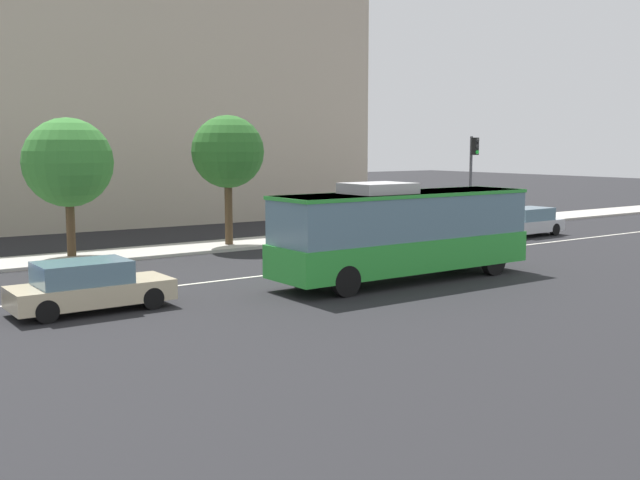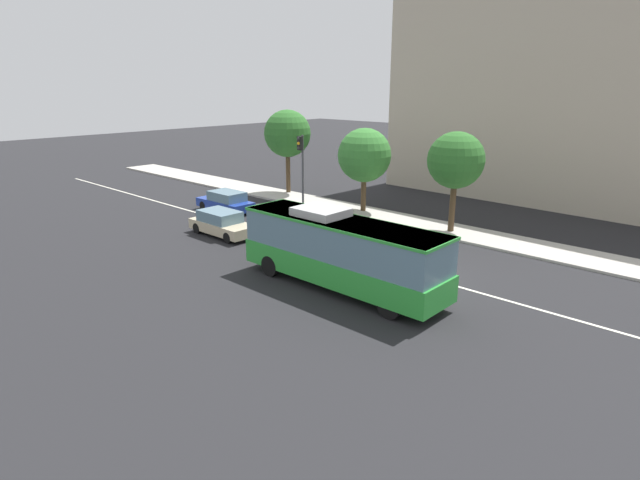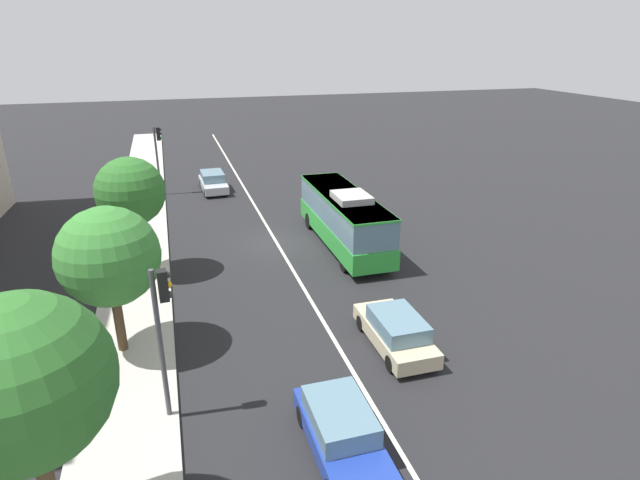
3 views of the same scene
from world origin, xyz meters
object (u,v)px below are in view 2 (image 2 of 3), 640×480
street_tree_kerbside_right (287,134)px  sedan_blue (226,202)px  transit_bus (341,249)px  sedan_beige (222,223)px  traffic_light_mid_block (301,158)px  street_tree_kerbside_centre (456,161)px  street_tree_kerbside_left (364,155)px

street_tree_kerbside_right → sedan_blue: bearing=-80.5°
transit_bus → sedan_beige: size_ratio=2.22×
transit_bus → sedan_beige: (-10.60, 1.51, -1.09)m
transit_bus → sedan_blue: 16.13m
street_tree_kerbside_right → traffic_light_mid_block: bearing=-32.5°
transit_bus → street_tree_kerbside_right: 20.92m
sedan_beige → street_tree_kerbside_right: 13.18m
street_tree_kerbside_centre → street_tree_kerbside_right: bearing=174.9°
transit_bus → street_tree_kerbside_left: size_ratio=1.71×
transit_bus → street_tree_kerbside_centre: size_ratio=1.64×
street_tree_kerbside_left → street_tree_kerbside_centre: (7.13, -0.50, 0.39)m
sedan_blue → street_tree_kerbside_centre: street_tree_kerbside_centre is taller
sedan_blue → street_tree_kerbside_left: bearing=-138.9°
transit_bus → traffic_light_mid_block: size_ratio=1.92×
traffic_light_mid_block → street_tree_kerbside_left: street_tree_kerbside_left is taller
sedan_blue → traffic_light_mid_block: 6.19m
sedan_beige → street_tree_kerbside_centre: bearing=44.5°
sedan_blue → street_tree_kerbside_left: street_tree_kerbside_left is taller
sedan_beige → sedan_blue: same height
sedan_beige → street_tree_kerbside_left: 11.03m
street_tree_kerbside_left → street_tree_kerbside_centre: size_ratio=0.96×
sedan_beige → street_tree_kerbside_centre: size_ratio=0.74×
sedan_beige → sedan_blue: 5.95m
sedan_beige → traffic_light_mid_block: traffic_light_mid_block is taller
transit_bus → sedan_beige: bearing=171.7°
street_tree_kerbside_left → street_tree_kerbside_right: (-8.50, 0.89, 0.86)m
street_tree_kerbside_left → street_tree_kerbside_right: bearing=174.0°
sedan_beige → traffic_light_mid_block: 9.05m
street_tree_kerbside_right → street_tree_kerbside_left: bearing=-6.0°
sedan_blue → street_tree_kerbside_centre: (14.41, 5.91, 3.66)m
transit_bus → sedan_blue: bearing=160.6°
transit_bus → street_tree_kerbside_right: (-16.42, 12.59, 3.05)m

